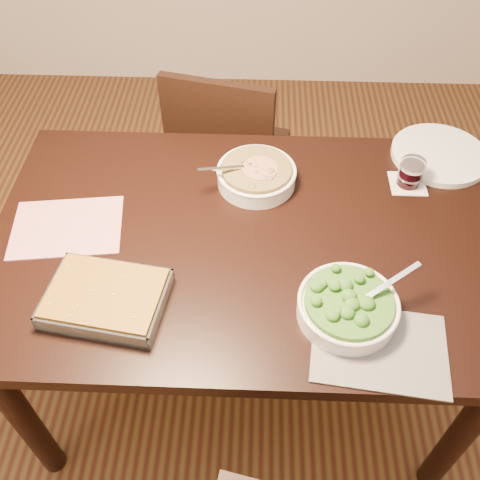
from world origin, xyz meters
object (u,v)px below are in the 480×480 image
at_px(table, 245,258).
at_px(dinner_plate, 439,154).
at_px(chair_far, 227,153).
at_px(broccoli_bowl, 348,307).
at_px(baking_dish, 106,298).
at_px(stew_bowl, 256,174).
at_px(wine_tumbler, 411,172).

distance_m(table, dinner_plate, 0.71).
height_order(dinner_plate, chair_far, chair_far).
relative_size(broccoli_bowl, dinner_plate, 0.87).
xyz_separation_m(table, baking_dish, (-0.33, -0.24, 0.12)).
bearing_deg(dinner_plate, stew_bowl, -166.11).
height_order(baking_dish, wine_tumbler, wine_tumbler).
bearing_deg(stew_bowl, dinner_plate, 13.89).
height_order(stew_bowl, broccoli_bowl, broccoli_bowl).
bearing_deg(baking_dish, table, 44.62).
bearing_deg(baking_dish, dinner_plate, 41.57).
xyz_separation_m(table, chair_far, (-0.09, 0.68, -0.17)).
bearing_deg(baking_dish, wine_tumbler, 38.83).
relative_size(stew_bowl, chair_far, 0.29).
relative_size(baking_dish, dinner_plate, 1.05).
bearing_deg(wine_tumbler, chair_far, 141.76).
xyz_separation_m(stew_bowl, broccoli_bowl, (0.23, -0.46, 0.00)).
bearing_deg(wine_tumbler, stew_bowl, -178.53).
bearing_deg(table, baking_dish, -144.21).
bearing_deg(broccoli_bowl, wine_tumbler, 64.36).
height_order(table, broccoli_bowl, broccoli_bowl).
xyz_separation_m(baking_dish, wine_tumbler, (0.81, 0.47, 0.02)).
bearing_deg(table, dinner_plate, 30.96).
height_order(wine_tumbler, dinner_plate, wine_tumbler).
bearing_deg(broccoli_bowl, dinner_plate, 60.11).
xyz_separation_m(table, wine_tumbler, (0.48, 0.23, 0.14)).
bearing_deg(baking_dish, chair_far, 84.37).
height_order(broccoli_bowl, baking_dish, broccoli_bowl).
relative_size(broccoli_bowl, wine_tumbler, 3.08).
bearing_deg(table, stew_bowl, 83.05).
relative_size(stew_bowl, dinner_plate, 0.83).
xyz_separation_m(dinner_plate, chair_far, (-0.69, 0.32, -0.28)).
bearing_deg(chair_far, table, 110.67).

